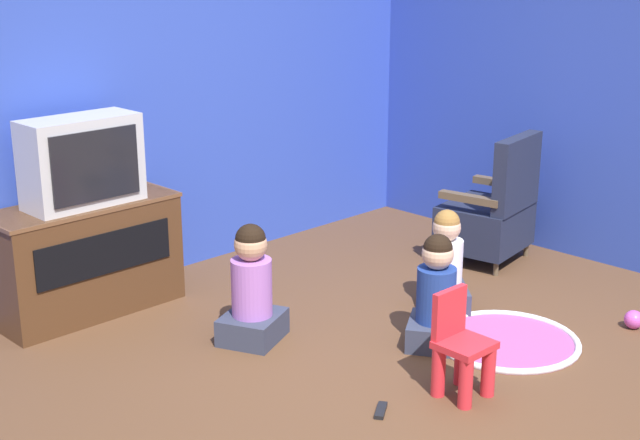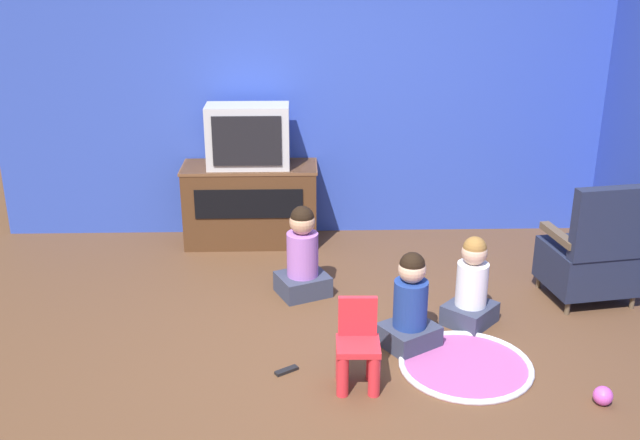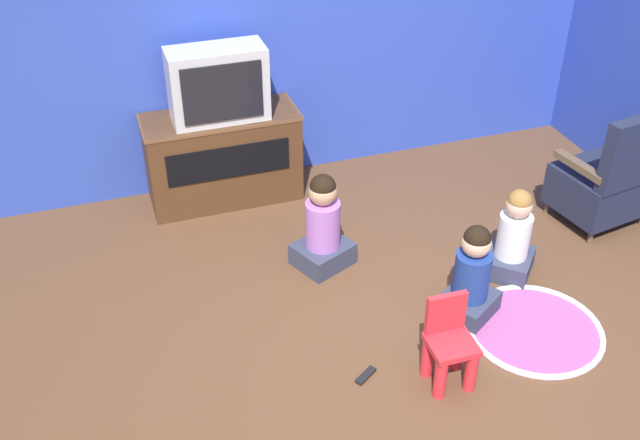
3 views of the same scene
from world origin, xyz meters
name	(u,v)px [view 2 (image 2 of 3)]	position (x,y,z in m)	size (l,w,h in m)	color
ground_plane	(366,363)	(0.00, 0.00, 0.00)	(30.00, 30.00, 0.00)	brown
wall_back	(308,89)	(-0.33, 2.32, 1.28)	(5.34, 0.12, 2.55)	#2D47B2
tv_cabinet	(251,203)	(-0.82, 2.02, 0.36)	(1.14, 0.46, 0.69)	#4C2D19
television	(248,136)	(-0.82, 1.98, 0.95)	(0.68, 0.32, 0.52)	#B7B7BC
black_armchair	(593,256)	(1.69, 0.82, 0.35)	(0.67, 0.62, 0.92)	brown
yellow_kid_chair	(358,351)	(-0.07, -0.24, 0.23)	(0.26, 0.25, 0.54)	red
play_mat	(466,365)	(0.62, -0.06, 0.01)	(0.83, 0.83, 0.04)	#A54C8C
child_watching_left	(472,287)	(0.76, 0.50, 0.28)	(0.43, 0.43, 0.64)	#33384C
child_watching_center	(410,306)	(0.30, 0.21, 0.28)	(0.44, 0.42, 0.65)	#33384C
child_watching_right	(303,257)	(-0.39, 0.99, 0.30)	(0.45, 0.42, 0.69)	#33384C
toy_ball	(603,396)	(1.31, -0.47, 0.06)	(0.11, 0.11, 0.11)	#CC4CB2
remote_control	(286,371)	(-0.49, -0.09, 0.01)	(0.15, 0.12, 0.02)	black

